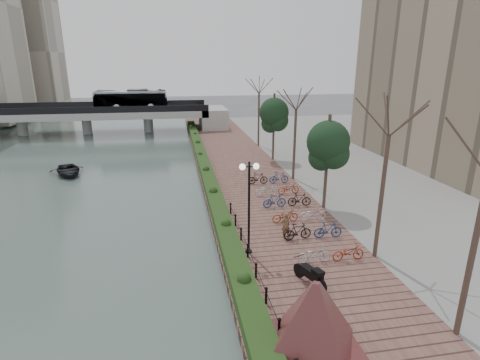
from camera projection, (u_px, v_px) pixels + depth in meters
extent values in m
plane|color=#59595B|center=(230.00, 303.00, 16.62)|extent=(220.00, 220.00, 0.00)
cube|color=#4E615B|center=(46.00, 169.00, 37.65)|extent=(30.00, 130.00, 0.02)
cube|color=brown|center=(245.00, 179.00, 33.66)|extent=(8.00, 75.00, 0.50)
cube|color=gray|center=(407.00, 170.00, 36.29)|extent=(24.00, 75.00, 0.50)
cube|color=#1E3A15|center=(205.00, 167.00, 35.28)|extent=(1.10, 56.00, 0.60)
cylinder|color=black|center=(279.00, 328.00, 13.78)|extent=(0.10, 0.10, 0.70)
cylinder|color=black|center=(266.00, 296.00, 15.66)|extent=(0.10, 0.10, 0.70)
cylinder|color=black|center=(256.00, 271.00, 17.54)|extent=(0.10, 0.10, 0.70)
cylinder|color=black|center=(248.00, 251.00, 19.42)|extent=(0.10, 0.10, 0.70)
cylinder|color=black|center=(241.00, 234.00, 21.30)|extent=(0.10, 0.10, 0.70)
cylinder|color=black|center=(235.00, 221.00, 23.18)|extent=(0.10, 0.10, 0.70)
cylinder|color=black|center=(231.00, 209.00, 25.06)|extent=(0.10, 0.10, 0.70)
cube|color=#491F20|center=(312.00, 349.00, 13.13)|extent=(3.34, 3.34, 0.20)
pyramid|color=#491F20|center=(314.00, 315.00, 12.72)|extent=(4.66, 4.66, 2.56)
cylinder|color=black|center=(249.00, 209.00, 19.29)|extent=(0.12, 0.12, 5.01)
cylinder|color=black|center=(249.00, 167.00, 18.62)|extent=(0.70, 0.06, 0.06)
sphere|color=white|center=(242.00, 167.00, 18.56)|extent=(0.32, 0.32, 0.32)
sphere|color=white|center=(256.00, 166.00, 18.68)|extent=(0.32, 0.32, 0.32)
imported|color=brown|center=(286.00, 225.00, 21.54)|extent=(0.62, 0.46, 1.53)
imported|color=silver|center=(315.00, 255.00, 18.83)|extent=(0.60, 1.71, 0.90)
imported|color=black|center=(298.00, 232.00, 21.26)|extent=(0.47, 1.66, 1.00)
imported|color=#983416|center=(285.00, 215.00, 23.72)|extent=(0.60, 1.71, 0.90)
imported|color=navy|center=(274.00, 200.00, 26.15)|extent=(0.47, 1.66, 1.00)
imported|color=silver|center=(266.00, 189.00, 28.61)|extent=(0.60, 1.71, 0.90)
imported|color=black|center=(258.00, 179.00, 31.04)|extent=(0.47, 1.66, 1.00)
imported|color=#983416|center=(348.00, 252.00, 19.13)|extent=(0.60, 1.71, 0.90)
imported|color=navy|center=(328.00, 230.00, 21.56)|extent=(0.47, 1.66, 1.00)
imported|color=silver|center=(312.00, 213.00, 24.01)|extent=(0.60, 1.71, 0.90)
imported|color=black|center=(299.00, 199.00, 26.44)|extent=(0.47, 1.66, 1.00)
imported|color=#983416|center=(288.00, 188.00, 28.90)|extent=(0.60, 1.71, 0.90)
imported|color=navy|center=(279.00, 178.00, 31.33)|extent=(0.47, 1.66, 1.00)
cube|color=gray|center=(85.00, 114.00, 55.56)|extent=(36.00, 8.00, 1.00)
cube|color=black|center=(79.00, 110.00, 51.61)|extent=(36.00, 0.15, 0.90)
cube|color=black|center=(90.00, 105.00, 58.94)|extent=(36.00, 0.15, 0.90)
cylinder|color=gray|center=(22.00, 127.00, 54.60)|extent=(1.40, 1.40, 2.50)
cylinder|color=gray|center=(87.00, 125.00, 56.08)|extent=(1.40, 1.40, 2.50)
cylinder|color=gray|center=(148.00, 124.00, 57.56)|extent=(1.40, 1.40, 2.50)
imported|color=silver|center=(131.00, 99.00, 56.08)|extent=(2.52, 10.77, 3.00)
imported|color=black|center=(68.00, 171.00, 35.36)|extent=(4.43, 5.19, 0.91)
cube|color=#BEB39E|center=(29.00, 52.00, 82.66)|extent=(12.00, 12.00, 24.00)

